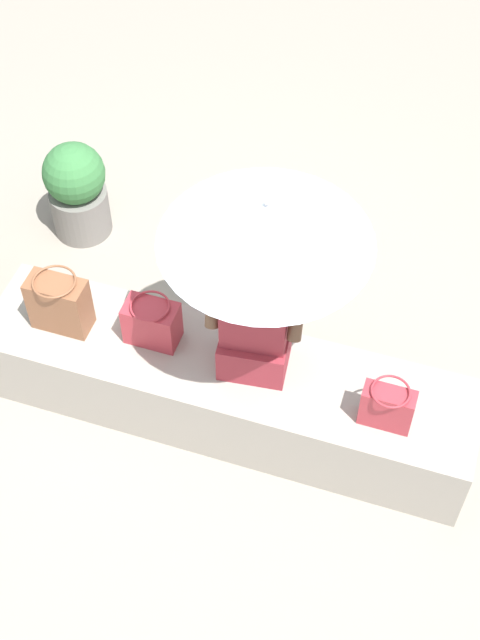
# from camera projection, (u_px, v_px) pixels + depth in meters

# --- Properties ---
(ground_plane) EXTENTS (14.00, 14.00, 0.00)m
(ground_plane) POSITION_uv_depth(u_px,v_px,m) (227.00, 412.00, 4.93)
(ground_plane) COLOR #9E9384
(stone_bench) EXTENTS (2.62, 0.60, 0.47)m
(stone_bench) POSITION_uv_depth(u_px,v_px,m) (226.00, 388.00, 4.75)
(stone_bench) COLOR #A8A093
(stone_bench) RESTS_ON ground
(person_seated) EXTENTS (0.49, 0.32, 0.90)m
(person_seated) POSITION_uv_depth(u_px,v_px,m) (255.00, 316.00, 4.26)
(person_seated) COLOR #992D38
(person_seated) RESTS_ON stone_bench
(parasol) EXTENTS (0.98, 0.98, 1.11)m
(parasol) POSITION_uv_depth(u_px,v_px,m) (266.00, 224.00, 3.83)
(parasol) COLOR #B7B7BC
(parasol) RESTS_ON stone_bench
(handbag_black) EXTENTS (0.31, 0.23, 0.34)m
(handbag_black) POSITION_uv_depth(u_px,v_px,m) (59.00, 303.00, 4.60)
(handbag_black) COLOR brown
(handbag_black) RESTS_ON stone_bench
(tote_bag_canvas) EXTENTS (0.28, 0.21, 0.27)m
(tote_bag_canvas) POSITION_uv_depth(u_px,v_px,m) (152.00, 322.00, 4.57)
(tote_bag_canvas) COLOR #B2333D
(tote_bag_canvas) RESTS_ON stone_bench
(shoulder_bag_spare) EXTENTS (0.25, 0.19, 0.26)m
(shoulder_bag_spare) POSITION_uv_depth(u_px,v_px,m) (387.00, 407.00, 4.24)
(shoulder_bag_spare) COLOR #B2333D
(shoulder_bag_spare) RESTS_ON stone_bench
(planter_near) EXTENTS (0.39, 0.39, 0.67)m
(planter_near) POSITION_uv_depth(u_px,v_px,m) (77.00, 190.00, 5.57)
(planter_near) COLOR gray
(planter_near) RESTS_ON ground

